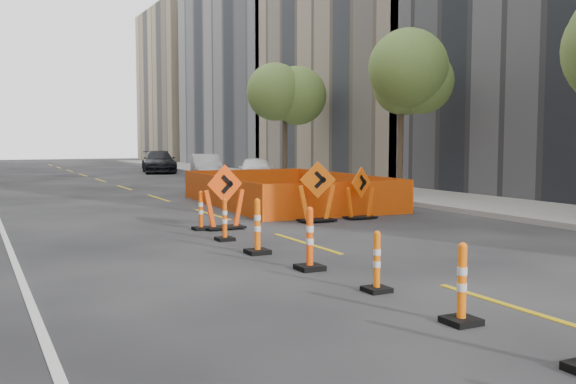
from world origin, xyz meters
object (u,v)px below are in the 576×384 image
channelizer_3 (377,261)px  channelizer_5 (257,226)px  channelizer_7 (201,210)px  chevron_sign_center (317,192)px  chevron_sign_right (360,193)px  parked_car_far (159,162)px  parked_car_mid (206,166)px  channelizer_4 (310,238)px  channelizer_6 (225,219)px  chevron_sign_left (224,197)px  parked_car_near (256,171)px  channelizer_2 (462,283)px

channelizer_3 → channelizer_5: 3.71m
channelizer_7 → chevron_sign_center: chevron_sign_center is taller
chevron_sign_right → parked_car_far: bearing=65.0°
parked_car_mid → channelizer_7: bearing=-95.6°
channelizer_4 → channelizer_7: (-0.08, 5.54, -0.06)m
channelizer_5 → channelizer_6: 1.85m
channelizer_6 → parked_car_mid: (7.12, 21.66, 0.23)m
parked_car_far → channelizer_7: bearing=-92.6°
channelizer_5 → channelizer_6: bearing=89.4°
channelizer_7 → parked_car_far: parked_car_far is taller
chevron_sign_left → parked_car_far: bearing=70.3°
channelizer_6 → chevron_sign_left: chevron_sign_left is taller
channelizer_4 → channelizer_5: same height
chevron_sign_left → parked_car_mid: 20.97m
channelizer_6 → parked_car_near: bearing=64.0°
channelizer_5 → parked_car_far: bearing=78.3°
chevron_sign_right → chevron_sign_left: bearing=161.7°
channelizer_5 → parked_car_near: parked_car_near is taller
channelizer_3 → channelizer_7: bearing=91.6°
channelizer_3 → parked_car_far: 35.65m
channelizer_5 → chevron_sign_right: bearing=38.0°
channelizer_5 → channelizer_2: bearing=-87.2°
channelizer_4 → chevron_sign_center: bearing=59.8°
channelizer_6 → channelizer_7: bearing=87.8°
parked_car_far → parked_car_mid: bearing=-75.2°
channelizer_4 → channelizer_6: channelizer_4 is taller
channelizer_6 → chevron_sign_right: 5.22m
parked_car_mid → channelizer_5: bearing=-92.9°
channelizer_7 → parked_car_near: parked_car_near is taller
channelizer_3 → channelizer_7: (-0.21, 7.39, 0.03)m
channelizer_6 → chevron_sign_left: 1.86m
chevron_sign_left → chevron_sign_center: (2.77, 0.20, 0.01)m
channelizer_4 → channelizer_2: bearing=-88.4°
channelizer_6 → parked_car_near: (7.47, 15.32, 0.24)m
chevron_sign_left → parked_car_near: 15.23m
chevron_sign_center → parked_car_near: size_ratio=0.39×
channelizer_3 → parked_car_mid: 28.04m
channelizer_6 → channelizer_5: bearing=-90.6°
channelizer_2 → channelizer_7: bearing=91.1°
chevron_sign_left → parked_car_near: size_ratio=0.39×
parked_car_near → parked_car_far: 14.28m
chevron_sign_left → parked_car_mid: bearing=64.3°
channelizer_4 → chevron_sign_right: chevron_sign_right is taller
channelizer_6 → chevron_sign_center: (3.41, 1.91, 0.35)m
chevron_sign_left → channelizer_4: bearing=-103.0°
channelizer_3 → channelizer_4: size_ratio=0.83×
chevron_sign_right → parked_car_far: size_ratio=0.29×
chevron_sign_left → parked_car_near: (6.83, 13.61, -0.10)m
chevron_sign_right → parked_car_near: bearing=57.4°
channelizer_6 → chevron_sign_center: size_ratio=0.58×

